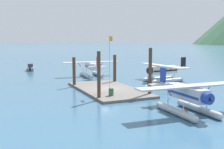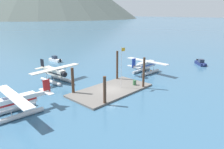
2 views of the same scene
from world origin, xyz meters
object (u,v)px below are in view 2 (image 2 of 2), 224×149
mooring_buoy (151,71)px  boat_white_open_north (55,60)px  flagpole (122,63)px  seaplane_cream_bow_left (55,74)px  boat_navy_open_se (201,63)px  seaplane_white_port_fwd (17,103)px  fuel_drum (135,83)px  seaplane_silver_stbd_fwd (146,66)px

mooring_buoy → boat_white_open_north: (-8.12, 25.60, 0.17)m
flagpole → seaplane_cream_bow_left: flagpole is taller
seaplane_cream_bow_left → boat_white_open_north: bearing=58.3°
flagpole → boat_navy_open_se: flagpole is taller
mooring_buoy → seaplane_white_port_fwd: size_ratio=0.06×
fuel_drum → seaplane_cream_bow_left: 15.12m
seaplane_cream_bow_left → flagpole: bearing=-64.6°
flagpole → seaplane_silver_stbd_fwd: size_ratio=0.67×
seaplane_cream_bow_left → boat_navy_open_se: size_ratio=2.57×
mooring_buoy → seaplane_white_port_fwd: 28.90m
fuel_drum → seaplane_silver_stbd_fwd: bearing=22.9°
fuel_drum → boat_navy_open_se: boat_navy_open_se is taller
seaplane_white_port_fwd → boat_white_open_north: bearing=49.4°
flagpole → boat_white_open_north: size_ratio=1.43×
fuel_drum → boat_white_open_north: boat_white_open_north is taller
fuel_drum → seaplane_silver_stbd_fwd: size_ratio=0.08×
mooring_buoy → seaplane_white_port_fwd: seaplane_white_port_fwd is taller
seaplane_cream_bow_left → seaplane_white_port_fwd: size_ratio=1.00×
boat_navy_open_se → boat_white_open_north: size_ratio=0.83×
fuel_drum → seaplane_white_port_fwd: bearing=167.3°
flagpole → boat_white_open_north: (4.11, 27.53, -4.10)m
fuel_drum → seaplane_silver_stbd_fwd: 9.68m
flagpole → seaplane_white_port_fwd: size_ratio=0.67×
seaplane_silver_stbd_fwd → seaplane_white_port_fwd: (-28.02, 0.55, 0.00)m
fuel_drum → seaplane_silver_stbd_fwd: (8.88, 3.75, 0.84)m
seaplane_silver_stbd_fwd → seaplane_white_port_fwd: 28.02m
mooring_buoy → boat_white_open_north: boat_white_open_north is taller
fuel_drum → seaplane_white_port_fwd: (-19.13, 4.30, 0.84)m
mooring_buoy → boat_navy_open_se: (14.99, -4.92, 0.17)m
fuel_drum → seaplane_white_port_fwd: seaplane_white_port_fwd is taller
boat_navy_open_se → boat_white_open_north: (-23.10, 30.52, 0.00)m
boat_navy_open_se → seaplane_white_port_fwd: bearing=171.7°
boat_white_open_north → flagpole: bearing=-98.5°
seaplane_silver_stbd_fwd → boat_white_open_north: bearing=106.5°
seaplane_cream_bow_left → mooring_buoy: bearing=-28.9°
fuel_drum → boat_navy_open_se: bearing=-4.8°
flagpole → fuel_drum: (2.52, -0.92, -3.85)m
seaplane_cream_bow_left → seaplane_white_port_fwd: same height
flagpole → boat_navy_open_se: 27.68m
mooring_buoy → seaplane_cream_bow_left: (-17.83, 9.86, 1.26)m
seaplane_white_port_fwd → boat_navy_open_se: size_ratio=2.57×
seaplane_white_port_fwd → fuel_drum: bearing=-12.7°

